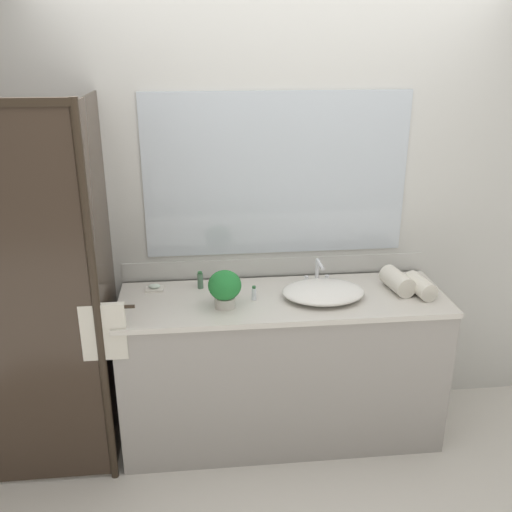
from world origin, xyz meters
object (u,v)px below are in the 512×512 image
at_px(soap_dish, 154,288).
at_px(amenity_bottle_lotion, 200,280).
at_px(potted_plant, 225,287).
at_px(amenity_bottle_shampoo, 254,293).
at_px(sink_basin, 323,292).
at_px(rolled_towel_near_edge, 420,286).
at_px(faucet, 317,277).
at_px(rolled_towel_middle, 397,281).

relative_size(soap_dish, amenity_bottle_lotion, 1.00).
xyz_separation_m(potted_plant, amenity_bottle_shampoo, (0.16, 0.07, -0.07)).
bearing_deg(sink_basin, rolled_towel_near_edge, -1.20).
xyz_separation_m(soap_dish, rolled_towel_near_edge, (1.47, -0.21, 0.04)).
bearing_deg(sink_basin, potted_plant, -173.90).
bearing_deg(sink_basin, faucet, 90.00).
height_order(sink_basin, faucet, faucet).
xyz_separation_m(amenity_bottle_shampoo, rolled_towel_near_edge, (0.92, -0.02, 0.01)).
relative_size(faucet, amenity_bottle_shampoo, 2.11).
relative_size(amenity_bottle_lotion, rolled_towel_middle, 0.44).
relative_size(sink_basin, amenity_bottle_shampoo, 5.59).
height_order(faucet, rolled_towel_middle, faucet).
height_order(potted_plant, amenity_bottle_lotion, potted_plant).
bearing_deg(faucet, soap_dish, 177.64).
distance_m(amenity_bottle_shampoo, rolled_towel_middle, 0.81).
bearing_deg(soap_dish, rolled_towel_near_edge, -8.16).
bearing_deg(faucet, rolled_towel_near_edge, -17.63).
height_order(faucet, rolled_towel_near_edge, faucet).
height_order(potted_plant, amenity_bottle_shampoo, potted_plant).
height_order(potted_plant, rolled_towel_middle, potted_plant).
bearing_deg(amenity_bottle_lotion, potted_plant, -63.82).
relative_size(faucet, amenity_bottle_lotion, 1.71).
bearing_deg(sink_basin, rolled_towel_middle, 6.70).
height_order(soap_dish, amenity_bottle_shampoo, amenity_bottle_shampoo).
height_order(amenity_bottle_lotion, amenity_bottle_shampoo, amenity_bottle_lotion).
bearing_deg(rolled_towel_near_edge, sink_basin, 178.80).
relative_size(faucet, rolled_towel_near_edge, 0.79).
xyz_separation_m(sink_basin, soap_dish, (-0.93, 0.20, -0.02)).
distance_m(amenity_bottle_lotion, amenity_bottle_shampoo, 0.34).
relative_size(potted_plant, amenity_bottle_shampoo, 2.52).
bearing_deg(potted_plant, rolled_towel_near_edge, 2.45).
distance_m(amenity_bottle_shampoo, rolled_towel_near_edge, 0.92).
distance_m(soap_dish, amenity_bottle_lotion, 0.26).
distance_m(potted_plant, rolled_towel_near_edge, 1.09).
xyz_separation_m(sink_basin, amenity_bottle_shampoo, (-0.38, 0.01, 0.00)).
bearing_deg(rolled_towel_middle, sink_basin, -173.30).
relative_size(faucet, soap_dish, 1.70).
distance_m(soap_dish, amenity_bottle_shampoo, 0.58).
bearing_deg(amenity_bottle_shampoo, rolled_towel_near_edge, -1.50).
xyz_separation_m(faucet, rolled_towel_near_edge, (0.54, -0.17, -0.01)).
height_order(sink_basin, soap_dish, sink_basin).
distance_m(faucet, rolled_towel_middle, 0.45).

